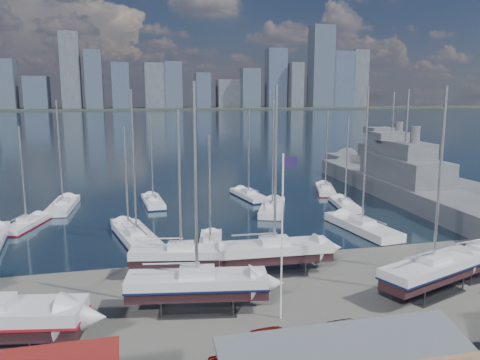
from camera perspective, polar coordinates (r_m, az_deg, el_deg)
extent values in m
plane|color=#605E59|center=(37.31, 3.18, -14.54)|extent=(1400.00, 1400.00, 0.00)
cube|color=#1B2F3F|center=(342.95, -12.01, 7.24)|extent=(1400.00, 600.00, 0.40)
cube|color=#2D332D|center=(602.70, -12.78, 8.46)|extent=(1400.00, 80.00, 2.20)
cube|color=#3D4756|center=(609.42, -26.56, 10.42)|extent=(19.55, 21.83, 55.97)
cube|color=#475166|center=(609.53, -23.50, 9.75)|extent=(26.03, 30.49, 37.14)
cube|color=#595E66|center=(593.34, -19.95, 12.44)|extent=(21.60, 16.58, 87.63)
cube|color=#3D4756|center=(592.24, -17.37, 11.61)|extent=(19.42, 28.42, 67.60)
cube|color=#475166|center=(594.22, -14.34, 11.10)|extent=(20.24, 23.80, 54.09)
cube|color=#595E66|center=(592.02, -10.32, 11.24)|extent=(24.62, 19.72, 54.00)
cube|color=#3D4756|center=(591.99, -8.16, 11.40)|extent=(20.75, 17.93, 55.97)
cube|color=#475166|center=(594.85, -4.57, 10.84)|extent=(18.36, 16.25, 43.03)
cube|color=#595E66|center=(620.06, -1.49, 10.49)|extent=(28.49, 22.03, 35.69)
cube|color=#3D4756|center=(608.78, 1.26, 11.13)|extent=(23.34, 17.87, 49.11)
cube|color=#475166|center=(634.47, 4.42, 12.28)|extent=(25.35, 19.79, 75.95)
cube|color=#595E66|center=(635.64, 6.64, 11.41)|extent=(17.00, 27.45, 57.67)
cube|color=#3D4756|center=(650.28, 9.85, 13.44)|extent=(29.28, 24.05, 106.04)
cube|color=#475166|center=(671.28, 12.05, 11.90)|extent=(30.82, 28.37, 74.41)
cube|color=#595E66|center=(686.28, 14.28, 11.90)|extent=(21.74, 17.03, 77.48)
cube|color=#2D2D33|center=(42.14, -7.12, -11.52)|extent=(5.19, 3.13, 0.16)
cube|color=black|center=(41.62, -7.17, -9.63)|extent=(9.06, 3.79, 0.71)
cube|color=silver|center=(41.39, -7.19, -8.71)|extent=(9.13, 4.15, 0.71)
cube|color=silver|center=(41.20, -7.21, -7.92)|extent=(2.45, 1.89, 0.50)
cylinder|color=#B2B2B7|center=(39.82, -7.39, -0.09)|extent=(0.22, 0.22, 11.91)
cube|color=#2D2D33|center=(35.83, -5.18, -15.51)|extent=(5.96, 3.46, 0.16)
cube|color=black|center=(35.20, -5.22, -13.27)|extent=(10.47, 4.08, 0.82)
cube|color=silver|center=(34.89, -5.24, -12.04)|extent=(10.54, 4.50, 0.82)
cube|color=#0C153F|center=(35.03, -5.23, -12.61)|extent=(10.64, 4.55, 0.16)
cube|color=silver|center=(34.64, -5.26, -11.03)|extent=(2.80, 2.11, 0.50)
cylinder|color=#B2B2B7|center=(32.85, -5.45, -0.16)|extent=(0.22, 0.22, 13.78)
cube|color=#2D2D33|center=(42.72, 4.19, -11.15)|extent=(5.69, 2.80, 0.16)
cube|color=black|center=(42.20, 4.21, -9.22)|extent=(10.25, 2.85, 0.81)
cube|color=silver|center=(41.93, 4.23, -8.17)|extent=(10.27, 3.27, 0.81)
cube|color=silver|center=(41.73, 4.24, -7.32)|extent=(2.61, 1.81, 0.50)
cylinder|color=#B2B2B7|center=(40.26, 4.36, 1.69)|extent=(0.22, 0.22, 13.71)
cube|color=#2D2D33|center=(41.35, 22.27, -12.66)|extent=(6.06, 4.27, 0.16)
cube|color=black|center=(40.80, 22.41, -10.68)|extent=(10.25, 5.68, 0.80)
cube|color=silver|center=(40.53, 22.49, -9.62)|extent=(10.40, 6.08, 0.80)
cube|color=#0C153F|center=(40.66, 22.45, -10.11)|extent=(10.50, 6.14, 0.16)
cube|color=silver|center=(40.33, 22.55, -8.74)|extent=(2.94, 2.44, 0.50)
cylinder|color=#B2B2B7|center=(38.81, 23.20, 0.44)|extent=(0.22, 0.22, 13.56)
cube|color=#2D2D33|center=(46.66, 27.08, -10.41)|extent=(5.01, 3.00, 0.16)
cube|color=black|center=(46.20, 27.23, -8.71)|extent=(8.76, 3.61, 0.68)
cube|color=black|center=(62.50, -24.53, -5.45)|extent=(4.38, 8.66, 0.68)
cube|color=silver|center=(62.33, -24.58, -4.86)|extent=(4.71, 8.77, 0.68)
cube|color=maroon|center=(62.40, -24.56, -5.13)|extent=(4.76, 8.85, 0.14)
cube|color=silver|center=(62.19, -24.62, -4.33)|extent=(1.97, 2.43, 0.50)
cylinder|color=#B2B2B7|center=(61.15, -24.99, 0.63)|extent=(0.22, 0.22, 11.40)
cube|color=black|center=(70.35, -20.72, -3.58)|extent=(3.22, 10.66, 0.84)
cube|color=silver|center=(70.16, -20.76, -2.91)|extent=(3.66, 10.69, 0.84)
cube|color=silver|center=(70.02, -20.79, -2.38)|extent=(1.94, 2.74, 0.50)
cylinder|color=#B2B2B7|center=(68.95, -21.15, 3.19)|extent=(0.22, 0.22, 14.20)
cube|color=black|center=(52.57, -12.45, -7.71)|extent=(5.10, 11.62, 0.90)
cube|color=silver|center=(52.30, -12.49, -6.77)|extent=(5.56, 11.72, 0.90)
cube|color=#0C153F|center=(52.42, -12.47, -7.20)|extent=(5.62, 11.84, 0.18)
cube|color=silver|center=(52.11, -12.52, -6.03)|extent=(2.47, 3.17, 0.50)
cylinder|color=#B2B2B7|center=(50.59, -12.84, 2.04)|extent=(0.22, 0.22, 15.26)
cube|color=black|center=(56.07, -13.42, -6.53)|extent=(3.87, 8.79, 0.68)
cube|color=silver|center=(55.89, -13.45, -5.85)|extent=(4.22, 8.87, 0.68)
cube|color=silver|center=(55.73, -13.47, -5.27)|extent=(1.87, 2.40, 0.50)
cylinder|color=#B2B2B7|center=(54.55, -13.71, 0.34)|extent=(0.22, 0.22, 11.54)
cube|color=black|center=(69.70, -10.53, -3.17)|extent=(2.79, 9.16, 0.72)
cube|color=silver|center=(69.54, -10.55, -2.59)|extent=(3.17, 9.18, 0.72)
cube|color=#0C153F|center=(69.61, -10.54, -2.86)|extent=(3.20, 9.28, 0.14)
cube|color=silver|center=(69.41, -10.57, -2.10)|extent=(1.67, 2.36, 0.50)
cylinder|color=#B2B2B7|center=(68.43, -10.72, 2.69)|extent=(0.22, 0.22, 12.19)
cube|color=black|center=(49.79, -3.62, -8.38)|extent=(3.57, 8.34, 0.65)
cube|color=silver|center=(49.59, -3.63, -7.66)|extent=(3.90, 8.41, 0.65)
cube|color=maroon|center=(49.68, -3.62, -7.99)|extent=(3.94, 8.49, 0.13)
cube|color=silver|center=(49.41, -3.63, -7.03)|extent=(1.75, 2.27, 0.50)
cylinder|color=#B2B2B7|center=(48.14, -3.70, -1.07)|extent=(0.22, 0.22, 10.95)
cube|color=black|center=(64.71, 3.94, -4.10)|extent=(6.23, 10.70, 0.84)
cube|color=silver|center=(64.51, 3.95, -3.37)|extent=(6.64, 10.86, 0.84)
cube|color=silver|center=(64.35, 3.96, -2.79)|extent=(2.62, 3.10, 0.50)
cylinder|color=#B2B2B7|center=(63.18, 4.03, 3.28)|extent=(0.22, 0.22, 14.20)
cube|color=black|center=(72.90, 1.06, -2.43)|extent=(3.68, 9.68, 0.76)
cube|color=silver|center=(72.74, 1.07, -1.85)|extent=(4.08, 9.74, 0.76)
cube|color=#0C153F|center=(72.82, 1.07, -2.11)|extent=(4.12, 9.84, 0.15)
cube|color=silver|center=(72.62, 1.07, -1.36)|extent=(1.93, 2.58, 0.50)
cylinder|color=#B2B2B7|center=(71.65, 1.08, 3.45)|extent=(0.22, 0.22, 12.76)
cube|color=black|center=(57.14, 14.61, -6.37)|extent=(4.11, 11.81, 0.93)
cube|color=silver|center=(56.89, 14.65, -5.47)|extent=(4.59, 11.87, 0.93)
cube|color=silver|center=(56.70, 14.68, -4.78)|extent=(2.27, 3.10, 0.50)
cylinder|color=#B2B2B7|center=(55.30, 15.03, 2.82)|extent=(0.22, 0.22, 15.62)
cube|color=black|center=(68.23, 12.65, -3.54)|extent=(3.65, 9.27, 0.72)
cube|color=silver|center=(68.06, 12.67, -2.95)|extent=(4.02, 9.33, 0.72)
cube|color=#0C153F|center=(68.14, 12.66, -3.22)|extent=(4.06, 9.42, 0.14)
cube|color=silver|center=(67.93, 12.69, -2.44)|extent=(1.88, 2.48, 0.50)
cylinder|color=#B2B2B7|center=(66.93, 12.89, 2.45)|extent=(0.22, 0.22, 12.19)
cube|color=black|center=(78.64, 10.33, -1.66)|extent=(5.09, 9.55, 0.75)
cube|color=silver|center=(78.50, 10.35, -1.13)|extent=(5.46, 9.68, 0.75)
cube|color=maroon|center=(78.56, 10.34, -1.38)|extent=(5.51, 9.77, 0.15)
cube|color=silver|center=(78.38, 10.37, -0.68)|extent=(2.23, 2.71, 0.50)
cylinder|color=#B2B2B7|center=(77.50, 10.51, 3.72)|extent=(0.22, 0.22, 12.60)
cube|color=slate|center=(77.67, 19.19, -1.65)|extent=(10.99, 50.90, 4.55)
cube|color=slate|center=(76.98, 19.37, 1.32)|extent=(7.48, 18.03, 3.60)
cube|color=slate|center=(76.61, 19.50, 3.54)|extent=(5.43, 10.37, 2.40)
cube|color=slate|center=(80.86, 17.80, 5.16)|extent=(5.94, 5.37, 1.20)
cylinder|color=#B2B2B7|center=(76.25, 19.73, 7.42)|extent=(0.30, 0.30, 8.00)
cube|color=slate|center=(95.44, 17.77, 0.50)|extent=(7.46, 44.75, 4.02)
cube|color=slate|center=(94.91, 17.89, 2.77)|extent=(5.83, 15.68, 3.60)
cube|color=slate|center=(94.61, 17.99, 4.57)|extent=(4.35, 8.97, 2.40)
cube|color=slate|center=(98.28, 16.67, 5.83)|extent=(5.04, 4.50, 1.20)
cylinder|color=#B2B2B7|center=(94.29, 18.16, 7.72)|extent=(0.30, 0.30, 8.00)
imported|color=gray|center=(29.39, 4.95, -20.19)|extent=(3.01, 5.55, 1.48)
imported|color=gray|center=(30.49, 14.34, -19.32)|extent=(2.30, 5.09, 1.45)
cylinder|color=white|center=(32.65, 5.13, -7.10)|extent=(0.12, 0.12, 11.82)
cube|color=#201544|center=(31.66, 6.13, 2.21)|extent=(0.98, 0.05, 0.69)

